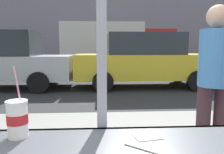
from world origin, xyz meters
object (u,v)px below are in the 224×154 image
parked_car_silver (0,60)px  parked_car_yellow (145,60)px  soda_cup_right (17,118)px  pedestrian (214,77)px  box_truck (116,45)px

parked_car_silver → parked_car_yellow: (4.80, 0.00, -0.01)m
soda_cup_right → pedestrian: pedestrian is taller
parked_car_yellow → box_truck: bearing=96.3°
box_truck → parked_car_yellow: bearing=-83.7°
soda_cup_right → pedestrian: (1.52, 1.11, 0.03)m
parked_car_silver → pedestrian: size_ratio=2.88×
soda_cup_right → box_truck: bearing=83.8°
parked_car_silver → parked_car_yellow: 4.80m
box_truck → soda_cup_right: bearing=-96.2°
soda_cup_right → parked_car_silver: 7.05m
soda_cup_right → box_truck: box_truck is taller
parked_car_silver → parked_car_yellow: parked_car_silver is taller
box_truck → pedestrian: size_ratio=3.86×
parked_car_yellow → pedestrian: 5.33m
soda_cup_right → parked_car_silver: parked_car_silver is taller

